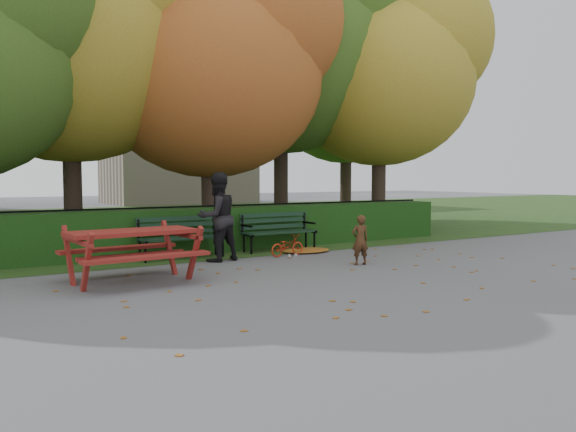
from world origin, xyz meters
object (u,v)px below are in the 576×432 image
tree_d (296,38)px  bench_left (180,234)px  bicycle (287,246)px  adult (217,217)px  bench_right (278,228)px  picnic_table (132,242)px  tree_c (224,58)px  tree_e (393,69)px  child (360,240)px  tree_g (357,83)px  tree_b (86,24)px

tree_d → bench_left: 8.31m
tree_d → bicycle: bearing=-124.8°
tree_d → adult: 8.15m
bench_right → picnic_table: picnic_table is taller
adult → tree_c: bearing=-128.1°
picnic_table → adult: 2.56m
tree_e → bicycle: 8.09m
child → adult: size_ratio=0.54×
adult → picnic_table: bearing=22.5°
tree_c → tree_g: size_ratio=0.94×
child → tree_g: bearing=-115.1°
tree_b → tree_c: size_ratio=1.10×
tree_b → picnic_table: bearing=-95.7°
tree_c → bench_right: size_ratio=4.44×
picnic_table → child: (4.33, -0.54, -0.18)m
picnic_table → child: child is taller
tree_g → picnic_table: (-11.30, -8.22, -4.70)m
tree_b → child: size_ratio=9.00×
tree_e → child: size_ratio=8.35×
tree_c → bench_right: bearing=-83.3°
tree_d → bench_right: size_ratio=5.32×
bench_right → bench_left: bearing=180.0°
tree_b → bench_left: size_ratio=4.88×
tree_e → bench_left: (-7.82, -2.07, -4.56)m
tree_d → tree_g: tree_d is taller
tree_b → tree_g: bearing=15.6°
bench_left → tree_b: bearing=110.6°
bench_left → tree_d: bearing=34.3°
picnic_table → bicycle: size_ratio=2.42×
bench_right → bicycle: 1.02m
tree_d → adult: bearing=-137.3°
tree_c → bench_left: tree_c is taller
tree_c → bicycle: 5.59m
tree_b → picnic_table: tree_b is taller
picnic_table → bench_left: bearing=48.6°
tree_d → picnic_table: size_ratio=4.54×
tree_b → tree_c: bearing=-13.5°
tree_c → child: tree_c is taller
tree_b → tree_g: size_ratio=1.03×
tree_b → picnic_table: (-0.52, -5.21, -4.73)m
tree_g → picnic_table: size_ratio=4.05×
tree_e → bench_left: tree_e is taller
tree_b → tree_d: size_ratio=0.92×
tree_d → bench_left: tree_d is taller
tree_c → tree_b: bearing=166.5°
picnic_table → bicycle: 3.98m
tree_e → bicycle: size_ratio=9.36×
tree_c → child: 6.61m
bench_right → adult: size_ratio=0.99×
adult → bicycle: (1.60, -0.12, -0.68)m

